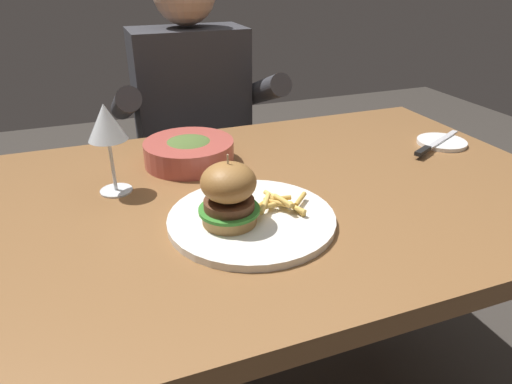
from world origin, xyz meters
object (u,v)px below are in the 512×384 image
(burger_sandwich, at_px, (229,194))
(soup_bowl, at_px, (189,151))
(bread_plate, at_px, (442,142))
(diner_person, at_px, (195,153))
(wine_glass, at_px, (106,125))
(main_plate, at_px, (252,219))
(table_knife, at_px, (434,144))

(burger_sandwich, xyz_separation_m, soup_bowl, (0.00, 0.32, -0.04))
(burger_sandwich, relative_size, bread_plate, 1.03)
(bread_plate, bearing_deg, burger_sandwich, -162.31)
(bread_plate, relative_size, diner_person, 0.11)
(wine_glass, distance_m, bread_plate, 0.83)
(main_plate, bearing_deg, soup_bowl, 97.50)
(bread_plate, bearing_deg, table_knife, -153.32)
(wine_glass, xyz_separation_m, bread_plate, (0.81, -0.02, -0.14))
(burger_sandwich, bearing_deg, table_knife, 16.95)
(bread_plate, bearing_deg, main_plate, -161.70)
(burger_sandwich, relative_size, soup_bowl, 0.61)
(wine_glass, xyz_separation_m, table_knife, (0.77, -0.04, -0.13))
(burger_sandwich, xyz_separation_m, bread_plate, (0.64, 0.20, -0.06))
(bread_plate, bearing_deg, diner_person, 130.89)
(table_knife, distance_m, diner_person, 0.80)
(main_plate, distance_m, burger_sandwich, 0.08)
(burger_sandwich, relative_size, table_knife, 0.59)
(bread_plate, xyz_separation_m, table_knife, (-0.05, -0.02, 0.01))
(main_plate, bearing_deg, diner_person, 84.21)
(table_knife, height_order, diner_person, diner_person)
(diner_person, bearing_deg, burger_sandwich, -98.81)
(bread_plate, distance_m, soup_bowl, 0.65)
(bread_plate, distance_m, diner_person, 0.81)
(main_plate, relative_size, table_knife, 1.41)
(wine_glass, relative_size, table_knife, 0.86)
(main_plate, relative_size, burger_sandwich, 2.38)
(burger_sandwich, relative_size, wine_glass, 0.69)
(table_knife, bearing_deg, bread_plate, 26.68)
(main_plate, height_order, wine_glass, wine_glass)
(main_plate, bearing_deg, table_knife, 17.56)
(table_knife, bearing_deg, soup_bowl, 167.28)
(main_plate, xyz_separation_m, diner_person, (0.08, 0.80, -0.18))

